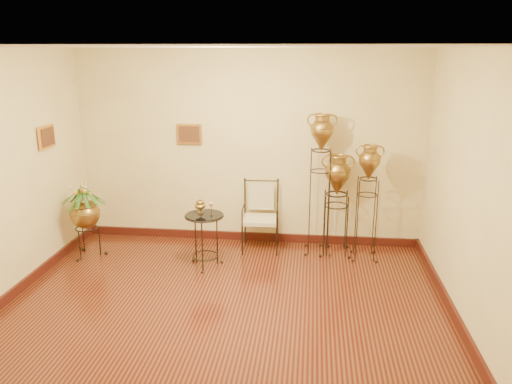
# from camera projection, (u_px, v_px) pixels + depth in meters

# --- Properties ---
(ground) EXTENTS (5.00, 5.00, 0.00)m
(ground) POSITION_uv_depth(u_px,v_px,m) (218.00, 327.00, 5.18)
(ground) COLOR #5E3016
(ground) RESTS_ON ground
(room_shell) EXTENTS (5.02, 5.02, 2.81)m
(room_shell) POSITION_uv_depth(u_px,v_px,m) (213.00, 164.00, 4.71)
(room_shell) COLOR #EBE597
(room_shell) RESTS_ON ground
(amphora_tall) EXTENTS (0.44, 0.44, 1.98)m
(amphora_tall) POSITION_uv_depth(u_px,v_px,m) (320.00, 183.00, 6.84)
(amphora_tall) COLOR black
(amphora_tall) RESTS_ON ground
(amphora_mid) EXTENTS (0.42, 0.42, 1.60)m
(amphora_mid) POSITION_uv_depth(u_px,v_px,m) (367.00, 202.00, 6.69)
(amphora_mid) COLOR black
(amphora_mid) RESTS_ON ground
(amphora_short) EXTENTS (0.45, 0.45, 1.44)m
(amphora_short) POSITION_uv_depth(u_px,v_px,m) (336.00, 204.00, 6.89)
(amphora_short) COLOR black
(amphora_short) RESTS_ON ground
(planter_urn) EXTENTS (0.75, 0.75, 1.17)m
(planter_urn) POSITION_uv_depth(u_px,v_px,m) (85.00, 211.00, 6.81)
(planter_urn) COLOR black
(planter_urn) RESTS_ON ground
(armchair) EXTENTS (0.57, 0.54, 0.98)m
(armchair) POSITION_uv_depth(u_px,v_px,m) (260.00, 217.00, 7.06)
(armchair) COLOR black
(armchair) RESTS_ON ground
(side_table) EXTENTS (0.55, 0.55, 0.91)m
(side_table) POSITION_uv_depth(u_px,v_px,m) (205.00, 239.00, 6.54)
(side_table) COLOR black
(side_table) RESTS_ON ground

